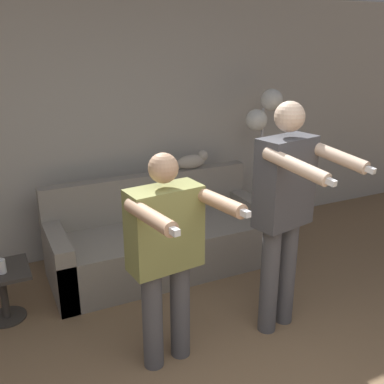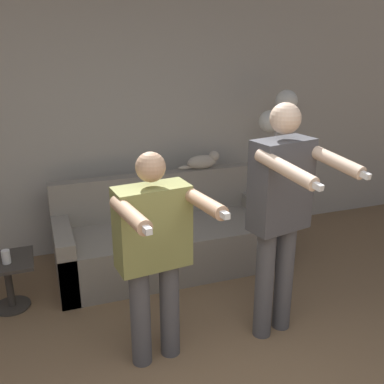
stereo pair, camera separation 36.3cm
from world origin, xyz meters
name	(u,v)px [view 1 (the left image)]	position (x,y,z in m)	size (l,w,h in m)	color
wall_back	(100,130)	(0.00, 3.22, 1.30)	(10.00, 0.05, 2.60)	#B7B2A8
couch	(161,241)	(0.37, 2.52, 0.29)	(2.15, 0.85, 0.89)	gray
person_left	(167,249)	(-0.11, 1.23, 0.89)	(0.61, 0.72, 1.53)	#56565B
person_right	(285,205)	(0.83, 1.23, 1.04)	(0.60, 0.74, 1.79)	#56565B
cat	(193,161)	(0.86, 2.84, 0.97)	(0.44, 0.12, 0.18)	#B7AD9E
floor_lamp	(263,120)	(1.62, 2.69, 1.36)	(0.41, 0.25, 1.68)	#B2B2B7
side_table	(2,284)	(-1.11, 2.28, 0.32)	(0.44, 0.44, 0.45)	#38332D
cup	(1,266)	(-1.10, 2.22, 0.50)	(0.07, 0.07, 0.11)	white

